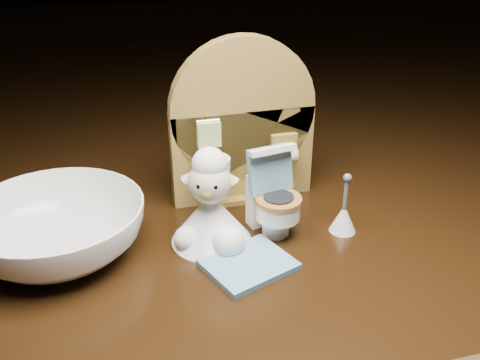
% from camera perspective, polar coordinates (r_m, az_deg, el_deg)
% --- Properties ---
extents(backdrop_panel, '(0.13, 0.05, 0.15)m').
position_cam_1_polar(backdrop_panel, '(0.48, 0.21, 5.22)').
color(backdrop_panel, olive).
rests_on(backdrop_panel, ground).
extents(toy_toilet, '(0.04, 0.05, 0.08)m').
position_cam_1_polar(toy_toilet, '(0.44, 3.50, -2.23)').
color(toy_toilet, white).
rests_on(toy_toilet, ground).
extents(bath_mat, '(0.08, 0.07, 0.00)m').
position_cam_1_polar(bath_mat, '(0.41, 0.93, -9.00)').
color(bath_mat, '#608DA8').
rests_on(bath_mat, ground).
extents(toilet_brush, '(0.02, 0.02, 0.05)m').
position_cam_1_polar(toilet_brush, '(0.45, 10.99, -3.81)').
color(toilet_brush, white).
rests_on(toilet_brush, ground).
extents(plush_lamb, '(0.07, 0.07, 0.08)m').
position_cam_1_polar(plush_lamb, '(0.42, -3.13, -3.28)').
color(plush_lamb, white).
rests_on(plush_lamb, ground).
extents(ceramic_bowl, '(0.18, 0.18, 0.04)m').
position_cam_1_polar(ceramic_bowl, '(0.44, -18.90, -5.06)').
color(ceramic_bowl, white).
rests_on(ceramic_bowl, ground).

